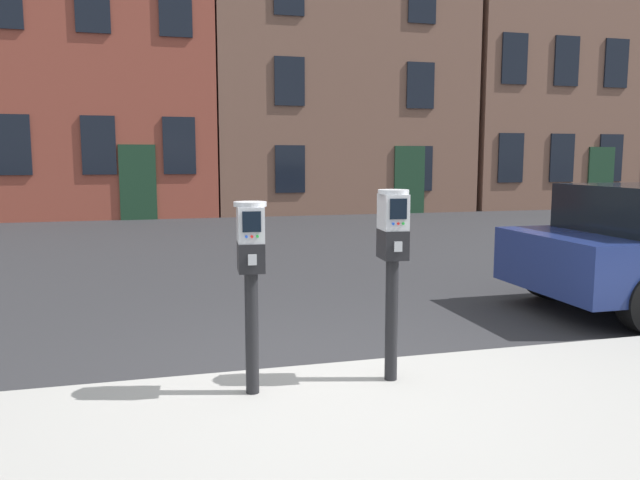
% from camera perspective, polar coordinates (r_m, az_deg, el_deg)
% --- Properties ---
extents(ground_plane, '(160.00, 160.00, 0.00)m').
position_cam_1_polar(ground_plane, '(4.78, -0.14, -13.61)').
color(ground_plane, '#28282B').
extents(parking_meter_near_kerb, '(0.23, 0.26, 1.30)m').
position_cam_1_polar(parking_meter_near_kerb, '(4.15, -6.32, -2.06)').
color(parking_meter_near_kerb, black).
rests_on(parking_meter_near_kerb, sidewalk_slab).
extents(parking_meter_twin_adjacent, '(0.23, 0.26, 1.36)m').
position_cam_1_polar(parking_meter_twin_adjacent, '(4.41, 6.63, -0.93)').
color(parking_meter_twin_adjacent, black).
rests_on(parking_meter_twin_adjacent, sidewalk_slab).
extents(townhouse_green_painted, '(6.47, 5.87, 11.31)m').
position_cam_1_polar(townhouse_green_painted, '(21.55, -19.34, 17.59)').
color(townhouse_green_painted, brown).
rests_on(townhouse_green_painted, ground_plane).
extents(townhouse_cream_stone, '(8.26, 7.08, 10.19)m').
position_cam_1_polar(townhouse_cream_stone, '(22.82, 0.54, 15.98)').
color(townhouse_cream_stone, brown).
rests_on(townhouse_cream_stone, ground_plane).
extents(townhouse_brownstone, '(7.70, 6.60, 12.60)m').
position_cam_1_polar(townhouse_brownstone, '(26.17, 19.10, 17.15)').
color(townhouse_brownstone, brown).
rests_on(townhouse_brownstone, ground_plane).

